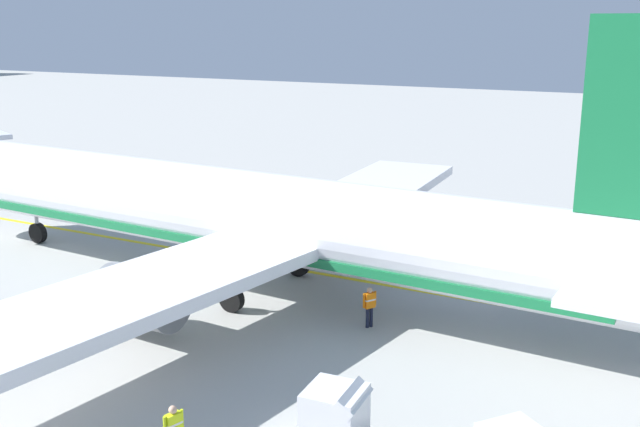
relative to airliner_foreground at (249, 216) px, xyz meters
name	(u,v)px	position (x,y,z in m)	size (l,w,h in m)	color
airliner_foreground	(249,216)	(0.00, 0.00, 0.00)	(34.65, 41.72, 11.90)	white
service_truck_fuel	(557,263)	(6.46, -12.19, -2.20)	(4.68, 6.10, 2.55)	silver
cargo_container_far	(336,419)	(-9.74, -9.17, -2.48)	(1.88, 1.88, 1.94)	#333338
crew_loader_right	(369,304)	(-1.48, -6.53, -2.42)	(0.55, 0.43, 1.65)	#191E33
apron_guide_line	(370,282)	(3.28, -4.43, -3.39)	(0.30, 60.00, 0.01)	yellow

